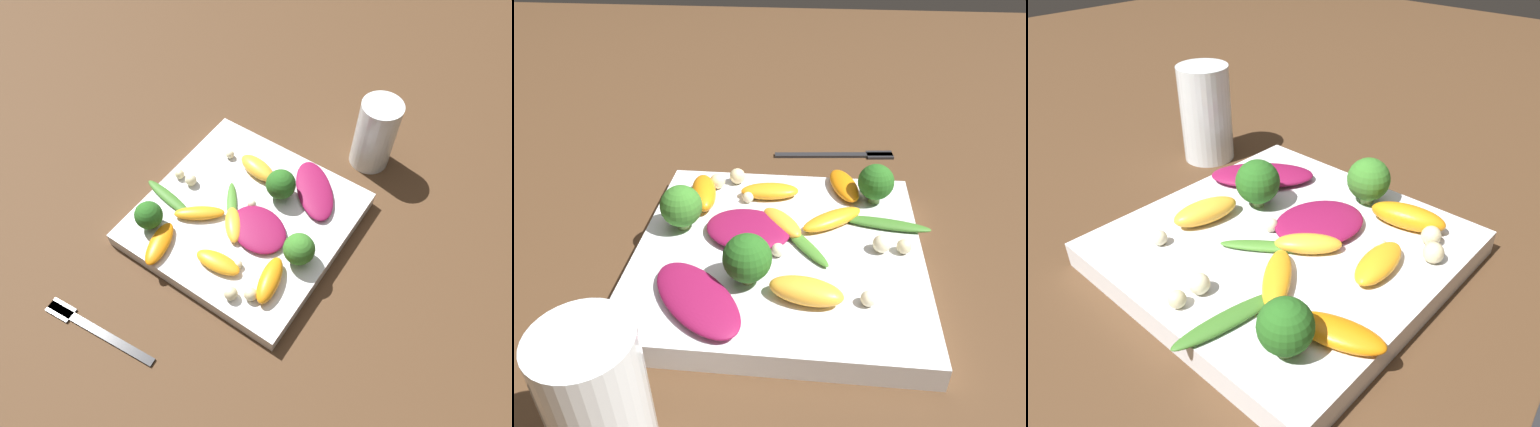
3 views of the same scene
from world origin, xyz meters
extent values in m
plane|color=#4C331E|center=(0.00, 0.00, 0.00)|extent=(2.40, 2.40, 0.00)
cube|color=white|center=(0.00, 0.00, 0.01)|extent=(0.28, 0.28, 0.02)
cylinder|color=white|center=(0.21, -0.09, 0.06)|extent=(0.06, 0.06, 0.12)
cube|color=#262628|center=(-0.24, 0.06, 0.00)|extent=(0.03, 0.16, 0.01)
cube|color=#262628|center=(-0.25, 0.12, 0.00)|extent=(0.02, 0.04, 0.01)
ellipsoid|color=maroon|center=(0.09, -0.06, 0.03)|extent=(0.11, 0.11, 0.01)
ellipsoid|color=maroon|center=(-0.01, -0.03, 0.03)|extent=(0.09, 0.10, 0.01)
ellipsoid|color=orange|center=(-0.09, -0.02, 0.03)|extent=(0.03, 0.07, 0.02)
ellipsoid|color=orange|center=(-0.04, 0.05, 0.03)|extent=(0.06, 0.07, 0.01)
ellipsoid|color=orange|center=(-0.07, -0.09, 0.04)|extent=(0.07, 0.04, 0.02)
ellipsoid|color=#FCAD33|center=(-0.03, 0.00, 0.03)|extent=(0.06, 0.05, 0.01)
ellipsoid|color=orange|center=(-0.11, 0.06, 0.03)|extent=(0.08, 0.05, 0.01)
ellipsoid|color=#FCAD33|center=(0.07, 0.03, 0.03)|extent=(0.04, 0.07, 0.02)
cylinder|color=#7A9E51|center=(0.06, -0.02, 0.03)|extent=(0.01, 0.01, 0.01)
sphere|color=#26601E|center=(0.06, -0.02, 0.05)|extent=(0.04, 0.04, 0.04)
cylinder|color=#84AD5B|center=(-0.02, -0.10, 0.03)|extent=(0.01, 0.01, 0.01)
sphere|color=#387A28|center=(-0.02, -0.10, 0.05)|extent=(0.04, 0.04, 0.04)
cylinder|color=#7A9E51|center=(-0.09, 0.10, 0.03)|extent=(0.01, 0.01, 0.01)
sphere|color=#26601E|center=(-0.09, 0.10, 0.05)|extent=(0.04, 0.04, 0.04)
ellipsoid|color=#47842D|center=(0.00, 0.02, 0.03)|extent=(0.07, 0.06, 0.01)
ellipsoid|color=#3D7528|center=(-0.04, 0.11, 0.03)|extent=(0.03, 0.09, 0.01)
sphere|color=beige|center=(-0.11, -0.06, 0.03)|extent=(0.02, 0.02, 0.02)
sphere|color=beige|center=(0.00, 0.12, 0.03)|extent=(0.01, 0.01, 0.01)
sphere|color=beige|center=(0.02, 0.00, 0.03)|extent=(0.01, 0.01, 0.01)
sphere|color=beige|center=(0.07, 0.08, 0.03)|extent=(0.01, 0.01, 0.01)
sphere|color=beige|center=(-0.10, -0.08, 0.03)|extent=(0.02, 0.02, 0.02)
sphere|color=beige|center=(0.00, 0.10, 0.03)|extent=(0.02, 0.02, 0.02)
sphere|color=beige|center=(-0.07, -0.04, 0.03)|extent=(0.01, 0.01, 0.01)
camera|label=1|loc=(-0.32, -0.24, 0.61)|focal=35.00mm
camera|label=2|loc=(0.39, 0.03, 0.32)|focal=35.00mm
camera|label=3|loc=(-0.25, 0.27, 0.29)|focal=35.00mm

